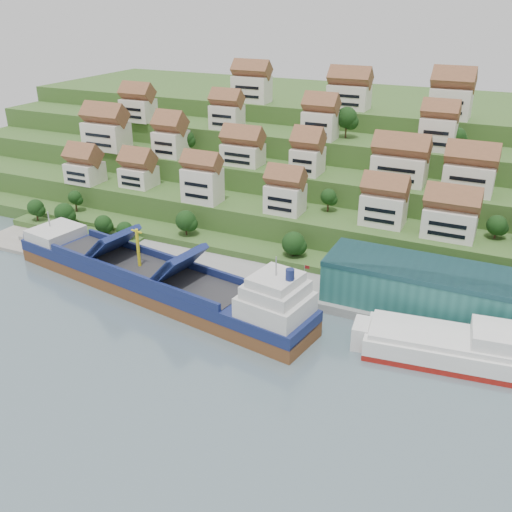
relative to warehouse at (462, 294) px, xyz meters
The scene contains 11 objects.
ground 55.18m from the warehouse, 161.90° to the right, with size 300.00×300.00×0.00m, color slate.
quay 32.64m from the warehouse, behind, with size 180.00×14.00×2.20m, color gray.
pebble_beach 110.32m from the warehouse, behind, with size 45.00×20.00×1.00m, color gray.
hillside 101.03m from the warehouse, 121.00° to the left, with size 260.00×128.00×31.00m.
hillside_village 64.81m from the warehouse, 137.69° to the left, with size 156.73×63.86×29.07m.
hillside_trees 67.66m from the warehouse, 155.43° to the left, with size 141.12×62.60×31.64m.
warehouse is the anchor object (origin of this frame).
flagpole 34.60m from the warehouse, 168.33° to the right, with size 1.28×0.16×8.00m.
beach_huts 112.29m from the warehouse, behind, with size 14.40×3.70×2.20m.
cargo_ship 68.78m from the warehouse, 164.87° to the right, with size 86.29×27.07×19.01m.
second_ship 16.07m from the warehouse, 87.92° to the right, with size 33.45×15.78×9.35m.
Camera 1 is at (57.97, -100.48, 66.76)m, focal length 40.00 mm.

